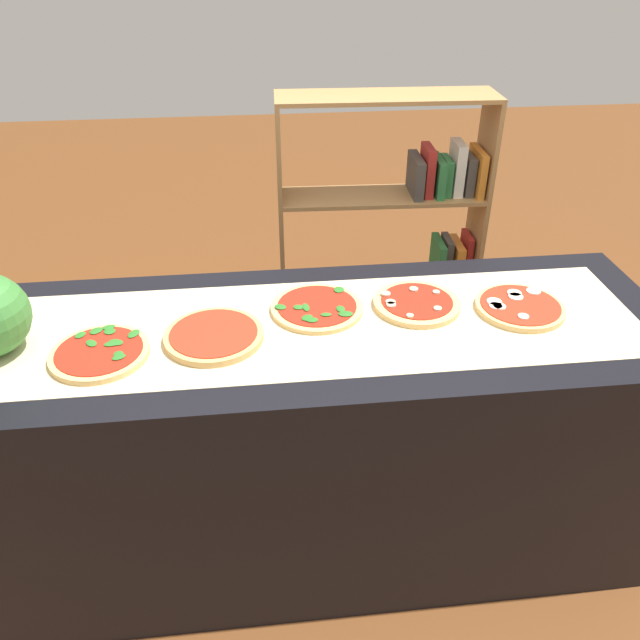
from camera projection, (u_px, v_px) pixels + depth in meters
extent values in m
plane|color=brown|center=(320.00, 527.00, 2.42)|extent=(12.00, 12.00, 0.00)
cube|color=black|center=(320.00, 438.00, 2.17)|extent=(2.19, 0.75, 0.92)
cube|color=beige|center=(320.00, 325.00, 1.92)|extent=(1.96, 0.54, 0.00)
cylinder|color=#DBB26B|center=(100.00, 353.00, 1.78)|extent=(0.28, 0.28, 0.02)
cylinder|color=#AD2314|center=(99.00, 350.00, 1.77)|extent=(0.24, 0.24, 0.00)
ellipsoid|color=#286B23|center=(119.00, 357.00, 1.74)|extent=(0.05, 0.04, 0.00)
ellipsoid|color=#286B23|center=(91.00, 343.00, 1.80)|extent=(0.05, 0.05, 0.00)
ellipsoid|color=#286B23|center=(80.00, 335.00, 1.83)|extent=(0.04, 0.04, 0.00)
ellipsoid|color=#286B23|center=(119.00, 354.00, 1.75)|extent=(0.04, 0.04, 0.00)
ellipsoid|color=#286B23|center=(109.00, 327.00, 1.87)|extent=(0.04, 0.03, 0.00)
ellipsoid|color=#286B23|center=(96.00, 331.00, 1.85)|extent=(0.05, 0.05, 0.00)
ellipsoid|color=#286B23|center=(110.00, 330.00, 1.85)|extent=(0.05, 0.05, 0.00)
ellipsoid|color=#286B23|center=(134.00, 334.00, 1.84)|extent=(0.05, 0.05, 0.00)
ellipsoid|color=#286B23|center=(113.00, 343.00, 1.80)|extent=(0.05, 0.04, 0.00)
ellipsoid|color=#286B23|center=(116.00, 342.00, 1.80)|extent=(0.05, 0.05, 0.00)
cylinder|color=tan|center=(214.00, 336.00, 1.85)|extent=(0.29, 0.29, 0.02)
cylinder|color=red|center=(214.00, 333.00, 1.84)|extent=(0.26, 0.26, 0.00)
cylinder|color=#DBB26B|center=(317.00, 308.00, 1.99)|extent=(0.29, 0.29, 0.02)
cylinder|color=#AD2314|center=(317.00, 306.00, 1.98)|extent=(0.25, 0.25, 0.00)
ellipsoid|color=#286B23|center=(346.00, 314.00, 1.93)|extent=(0.05, 0.04, 0.00)
ellipsoid|color=#286B23|center=(306.00, 307.00, 1.97)|extent=(0.03, 0.05, 0.00)
ellipsoid|color=#286B23|center=(307.00, 318.00, 1.92)|extent=(0.05, 0.05, 0.00)
ellipsoid|color=#286B23|center=(339.00, 290.00, 2.06)|extent=(0.04, 0.05, 0.00)
ellipsoid|color=#286B23|center=(312.00, 320.00, 1.90)|extent=(0.04, 0.03, 0.00)
ellipsoid|color=#286B23|center=(280.00, 307.00, 1.97)|extent=(0.05, 0.05, 0.00)
ellipsoid|color=#286B23|center=(298.00, 307.00, 1.97)|extent=(0.04, 0.04, 0.00)
ellipsoid|color=#286B23|center=(326.00, 314.00, 1.93)|extent=(0.03, 0.02, 0.00)
ellipsoid|color=#286B23|center=(341.00, 309.00, 1.96)|extent=(0.03, 0.04, 0.00)
cylinder|color=#DBB26B|center=(417.00, 304.00, 2.01)|extent=(0.28, 0.28, 0.02)
cylinder|color=#AD2314|center=(417.00, 301.00, 2.00)|extent=(0.23, 0.23, 0.00)
cylinder|color=#C6B28E|center=(386.00, 294.00, 2.03)|extent=(0.03, 0.03, 0.01)
cylinder|color=#C6B28E|center=(436.00, 292.00, 2.04)|extent=(0.02, 0.02, 0.01)
cylinder|color=#C6B28E|center=(410.00, 316.00, 1.92)|extent=(0.02, 0.02, 0.01)
cylinder|color=#C6B28E|center=(391.00, 302.00, 1.99)|extent=(0.03, 0.03, 0.01)
cylinder|color=#C6B28E|center=(391.00, 305.00, 1.97)|extent=(0.03, 0.03, 0.01)
cylinder|color=#C6B28E|center=(438.00, 309.00, 1.95)|extent=(0.03, 0.03, 0.01)
cylinder|color=#C6B28E|center=(414.00, 289.00, 2.05)|extent=(0.03, 0.03, 0.01)
cylinder|color=#DBB26B|center=(520.00, 307.00, 1.99)|extent=(0.28, 0.28, 0.02)
cylinder|color=red|center=(520.00, 305.00, 1.98)|extent=(0.25, 0.25, 0.00)
cylinder|color=#EFE5CC|center=(514.00, 293.00, 2.03)|extent=(0.04, 0.04, 0.00)
cylinder|color=#EFE5CC|center=(499.00, 306.00, 1.96)|extent=(0.04, 0.04, 0.00)
cylinder|color=#EFE5CC|center=(516.00, 297.00, 2.02)|extent=(0.05, 0.05, 0.00)
cylinder|color=#EFE5CC|center=(523.00, 316.00, 1.92)|extent=(0.03, 0.03, 0.00)
cylinder|color=#EFE5CC|center=(494.00, 302.00, 1.99)|extent=(0.05, 0.05, 0.00)
cylinder|color=#EFE5CC|center=(534.00, 291.00, 2.05)|extent=(0.05, 0.05, 0.00)
cylinder|color=#EFE5CC|center=(496.00, 306.00, 1.97)|extent=(0.04, 0.04, 0.00)
cube|color=#A87A47|center=(475.00, 237.00, 3.03)|extent=(0.03, 0.26, 1.34)
cube|color=#A87A47|center=(282.00, 243.00, 2.98)|extent=(0.03, 0.26, 1.34)
cube|color=#A87A47|center=(373.00, 353.00, 3.36)|extent=(0.92, 0.30, 0.02)
cube|color=#2D753D|center=(454.00, 335.00, 3.34)|extent=(0.04, 0.19, 0.17)
cube|color=silver|center=(444.00, 335.00, 3.33)|extent=(0.05, 0.17, 0.19)
cube|color=#B22823|center=(435.00, 337.00, 3.34)|extent=(0.04, 0.16, 0.16)
cube|color=#A87A47|center=(377.00, 281.00, 3.13)|extent=(0.92, 0.30, 0.02)
cube|color=#B22823|center=(465.00, 256.00, 3.09)|extent=(0.03, 0.15, 0.23)
cube|color=orange|center=(455.00, 260.00, 3.09)|extent=(0.05, 0.20, 0.19)
cube|color=#47423D|center=(446.00, 258.00, 3.08)|extent=(0.04, 0.15, 0.21)
cube|color=#2D753D|center=(438.00, 259.00, 3.08)|extent=(0.04, 0.20, 0.20)
cube|color=#A87A47|center=(382.00, 196.00, 2.89)|extent=(0.92, 0.30, 0.02)
cube|color=orange|center=(477.00, 171.00, 2.85)|extent=(0.04, 0.22, 0.20)
cube|color=#47423D|center=(467.00, 174.00, 2.86)|extent=(0.05, 0.15, 0.17)
cube|color=silver|center=(457.00, 168.00, 2.84)|extent=(0.05, 0.15, 0.23)
cube|color=#2D753D|center=(446.00, 176.00, 2.86)|extent=(0.04, 0.15, 0.16)
cube|color=#2D753D|center=(437.00, 176.00, 2.85)|extent=(0.04, 0.20, 0.16)
cube|color=#B22823|center=(427.00, 170.00, 2.84)|extent=(0.04, 0.17, 0.22)
cube|color=#47423D|center=(416.00, 176.00, 2.85)|extent=(0.05, 0.22, 0.17)
cube|color=#A87A47|center=(387.00, 97.00, 2.65)|extent=(0.92, 0.30, 0.02)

